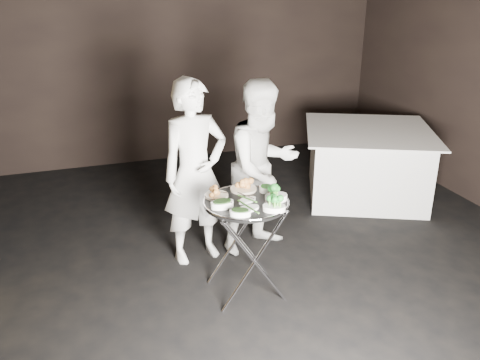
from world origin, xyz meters
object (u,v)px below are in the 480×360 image
object	(u,v)px
tray_stand	(246,243)
serving_tray	(246,202)
waiter_left	(195,173)
dining_table	(366,163)
waiter_right	(263,167)

from	to	relation	value
tray_stand	serving_tray	xyz separation A→B (m)	(0.00, 0.00, 0.36)
waiter_left	dining_table	xyz separation A→B (m)	(2.26, 0.77, -0.43)
serving_tray	waiter_right	distance (m)	0.80
serving_tray	waiter_left	size ratio (longest dim) A/B	0.40
waiter_left	dining_table	bearing A→B (deg)	6.92
tray_stand	dining_table	distance (m)	2.49
serving_tray	waiter_left	xyz separation A→B (m)	(-0.24, 0.69, 0.03)
tray_stand	serving_tray	distance (m)	0.36
waiter_left	dining_table	world-z (taller)	waiter_left
waiter_right	waiter_left	bearing A→B (deg)	163.09
dining_table	waiter_right	bearing A→B (deg)	-154.49
waiter_right	dining_table	xyz separation A→B (m)	(1.61, 0.77, -0.41)
waiter_right	serving_tray	bearing A→B (deg)	-137.57
waiter_left	serving_tray	bearing A→B (deg)	-82.67
tray_stand	dining_table	xyz separation A→B (m)	(2.02, 1.46, -0.05)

